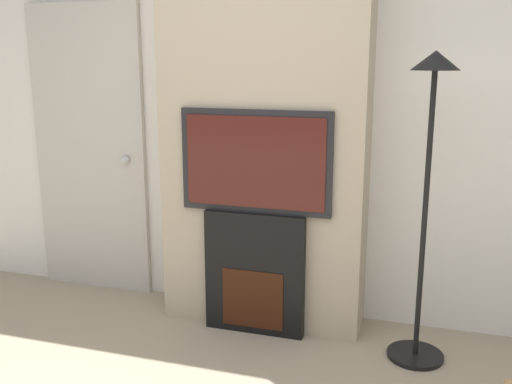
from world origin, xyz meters
name	(u,v)px	position (x,y,z in m)	size (l,w,h in m)	color
wall_back	(274,111)	(0.00, 2.03, 1.35)	(6.00, 0.06, 2.70)	silver
chimney_breast	(265,114)	(0.00, 1.82, 1.35)	(1.27, 0.36, 2.70)	tan
fireplace	(256,272)	(0.00, 1.64, 0.38)	(0.63, 0.15, 0.77)	black
television	(256,162)	(0.00, 1.64, 1.08)	(0.93, 0.07, 0.62)	black
floor_lamp	(429,162)	(0.98, 1.58, 1.15)	(0.32, 0.32, 1.72)	black
entry_door	(90,152)	(-1.35, 1.97, 1.03)	(0.87, 0.09, 2.06)	#BCB7AD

